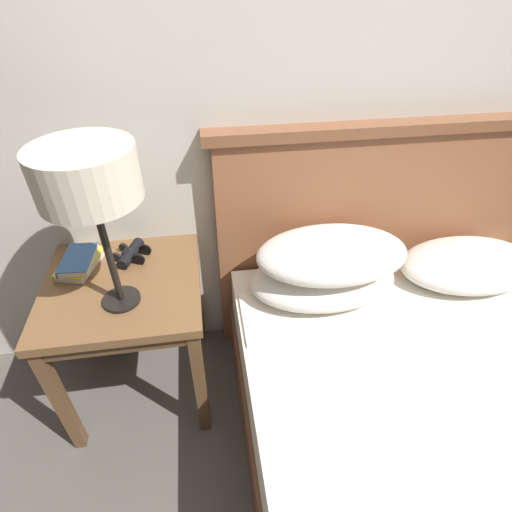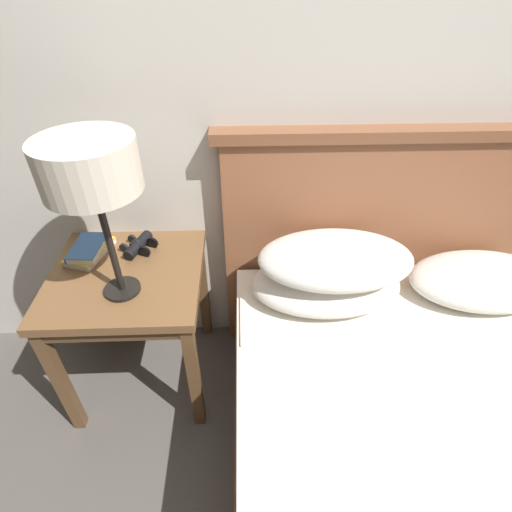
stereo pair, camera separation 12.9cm
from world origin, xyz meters
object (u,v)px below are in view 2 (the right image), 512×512
Objects in this scene: nightstand at (130,288)px; binoculars_pair at (139,245)px; book_on_nightstand at (90,251)px; book_stacked_on_top at (87,248)px; table_lamp at (89,169)px; bed at (441,449)px.

binoculars_pair reaches higher than nightstand.
nightstand is 3.83× the size of binoculars_pair.
book_on_nightstand is at bearing 145.17° from nightstand.
nightstand is 0.23m from book_stacked_on_top.
table_lamp is at bearing -50.98° from book_on_nightstand.
nightstand is 0.57m from table_lamp.
table_lamp is (-1.09, 0.45, 0.82)m from bed.
book_on_nightstand is 1.20× the size of book_stacked_on_top.
bed is 3.22× the size of table_lamp.
binoculars_pair is at bearing 87.08° from table_lamp.
book_stacked_on_top is at bearing 130.14° from table_lamp.
binoculars_pair is at bearing 147.21° from bed.
bed is 1.49m from book_stacked_on_top.
binoculars_pair is (0.19, 0.02, 0.01)m from book_on_nightstand.
bed is at bearing -27.79° from book_on_nightstand.
bed reaches higher than binoculars_pair.
table_lamp is 0.55m from book_on_nightstand.
book_on_nightstand is 0.20m from binoculars_pair.
book_stacked_on_top is 1.17× the size of binoculars_pair.
table_lamp reaches higher than bed.
bed is at bearing -32.79° from binoculars_pair.
nightstand is 3.26× the size of book_stacked_on_top.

